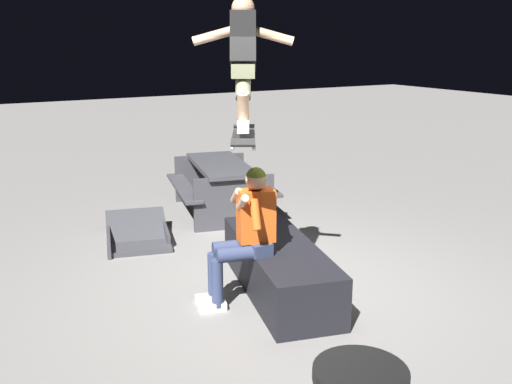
{
  "coord_description": "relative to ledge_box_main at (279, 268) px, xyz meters",
  "views": [
    {
      "loc": [
        -4.62,
        2.92,
        2.48
      ],
      "look_at": [
        -0.14,
        0.37,
        1.1
      ],
      "focal_mm": 40.35,
      "sensor_mm": 36.0,
      "label": 1
    }
  ],
  "objects": [
    {
      "name": "person_sitting_on_ledge",
      "position": [
        -0.07,
        0.42,
        0.5
      ],
      "size": [
        0.59,
        0.79,
        1.34
      ],
      "color": "#2D3856",
      "rests_on": "ground"
    },
    {
      "name": "skateboard",
      "position": [
        -0.13,
        0.47,
        1.39
      ],
      "size": [
        0.99,
        0.67,
        0.13
      ],
      "color": "black"
    },
    {
      "name": "ground_plane",
      "position": [
        0.05,
        -0.05,
        -0.25
      ],
      "size": [
        40.0,
        40.0,
        0.0
      ],
      "primitive_type": "plane",
      "color": "slate"
    },
    {
      "name": "kicker_ramp",
      "position": [
        2.16,
        0.77,
        -0.19
      ],
      "size": [
        1.26,
        1.03,
        0.37
      ],
      "color": "#38383D",
      "rests_on": "ground"
    },
    {
      "name": "ledge_box_main",
      "position": [
        0.0,
        0.0,
        0.0
      ],
      "size": [
        2.11,
        1.15,
        0.5
      ],
      "primitive_type": "cube",
      "rotation": [
        0.0,
        0.0,
        -0.25
      ],
      "color": "black",
      "rests_on": "ground"
    },
    {
      "name": "picnic_table_back",
      "position": [
        2.73,
        -0.7,
        0.25
      ],
      "size": [
        1.96,
        1.69,
        0.75
      ],
      "color": "#38383D",
      "rests_on": "ground"
    },
    {
      "name": "skater_airborne",
      "position": [
        -0.08,
        0.44,
        2.08
      ],
      "size": [
        0.63,
        0.81,
        1.12
      ],
      "color": "white"
    }
  ]
}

